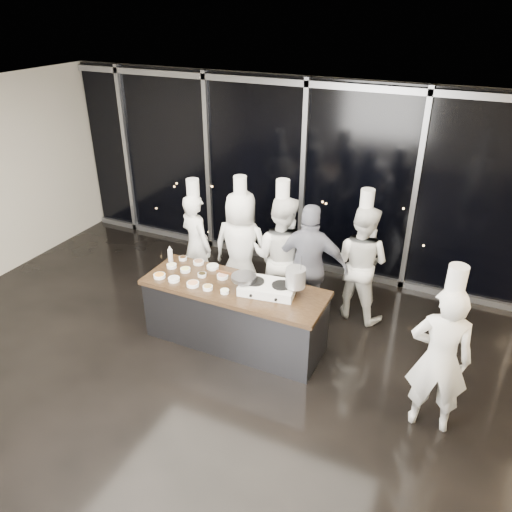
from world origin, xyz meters
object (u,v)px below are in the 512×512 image
Objects in this scene: stove at (268,288)px; guest at (310,267)px; demo_counter at (235,314)px; chef_right at (360,262)px; frying_pan at (243,277)px; chef_left at (241,248)px; chef_center at (281,256)px; stock_pot at (296,277)px; chef_side at (440,358)px; chef_far_left at (196,244)px.

guest is (0.27, 0.83, -0.04)m from stove.
demo_counter is 1.34× the size of guest.
frying_pan is at bearing 60.89° from chef_right.
chef_left reaches higher than frying_pan.
guest is (0.59, 0.89, -0.15)m from frying_pan.
demo_counter is 1.24× the size of chef_right.
guest reaches higher than demo_counter.
demo_counter is at bearing 178.07° from stove.
chef_left is 0.65m from chef_center.
stove is at bearing -169.11° from stock_pot.
chef_side reaches higher than guest.
chef_far_left is at bearing 2.39° from chef_left.
chef_left is (-0.40, 1.00, 0.46)m from demo_counter.
chef_left reaches higher than chef_far_left.
stove is 0.41m from stock_pot.
chef_far_left is 1.38m from chef_center.
chef_far_left is 1.04× the size of guest.
chef_right is (1.19, 1.38, -0.18)m from frying_pan.
stove is at bearing 99.91° from chef_center.
chef_left reaches higher than chef_right.
chef_far_left is at bearing -26.44° from chef_side.
guest is (0.73, 0.88, 0.47)m from demo_counter.
chef_right reaches higher than chef_far_left.
stock_pot is at bearing 2.21° from stove.
chef_side reaches higher than stove.
frying_pan is 1.83m from chef_right.
stock_pot is (0.81, 0.12, 0.71)m from demo_counter.
stove is 0.37× the size of chef_left.
chef_center is (-0.55, 0.87, -0.23)m from stock_pot.
stove is 0.34m from frying_pan.
chef_far_left reaches higher than stock_pot.
chef_center is 0.49m from guest.
frying_pan is at bearing 46.59° from guest.
chef_center is at bearing -37.70° from chef_side.
stock_pot is 1.92m from chef_side.
guest is 0.91× the size of chef_side.
guest is at bearing 164.29° from chef_center.
chef_side is at bearing -176.48° from chef_far_left.
stove is 0.41× the size of guest.
frying_pan is 1.15m from chef_left.
chef_right is (1.72, 0.38, -0.03)m from chef_left.
frying_pan is 0.29× the size of chef_left.
chef_left is at bearing 123.64° from stove.
guest reaches higher than stock_pot.
demo_counter is at bearing -171.46° from stock_pot.
demo_counter is 1.96m from chef_right.
chef_far_left is 0.94× the size of chef_left.
chef_center is (1.38, 0.09, 0.07)m from chef_far_left.
chef_far_left is at bearing 135.68° from frying_pan.
chef_right is (1.07, 0.38, -0.05)m from chef_center.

